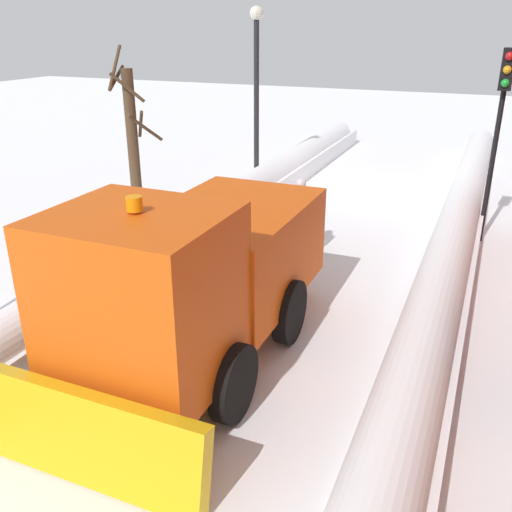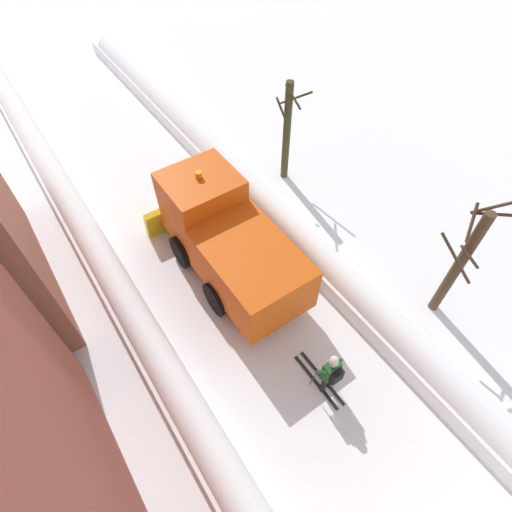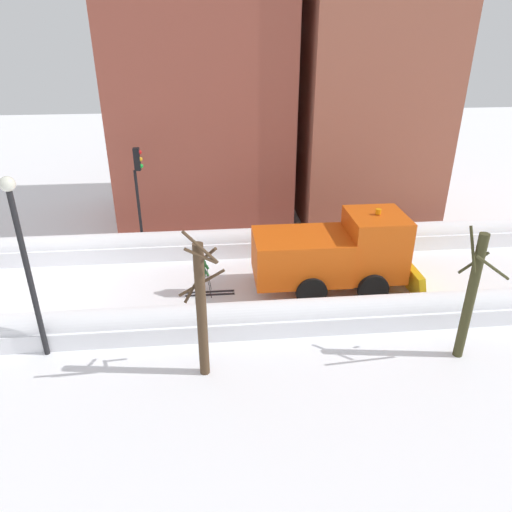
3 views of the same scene
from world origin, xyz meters
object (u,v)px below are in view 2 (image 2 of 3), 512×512
(skier, at_px, (330,373))
(bare_tree_near, at_px, (459,264))
(bare_tree_mid, at_px, (287,131))
(plow_truck, at_px, (227,239))

(skier, relative_size, bare_tree_near, 0.40)
(skier, relative_size, bare_tree_mid, 0.44)
(bare_tree_near, distance_m, bare_tree_mid, 7.56)
(plow_truck, bearing_deg, bare_tree_near, -47.80)
(skier, xyz_separation_m, bare_tree_mid, (4.36, 7.63, 1.08))
(plow_truck, bearing_deg, skier, -90.31)
(skier, xyz_separation_m, bare_tree_near, (4.41, 0.08, 1.16))
(skier, bearing_deg, plow_truck, 89.69)
(bare_tree_mid, bearing_deg, plow_truck, -147.89)
(skier, distance_m, bare_tree_mid, 8.85)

